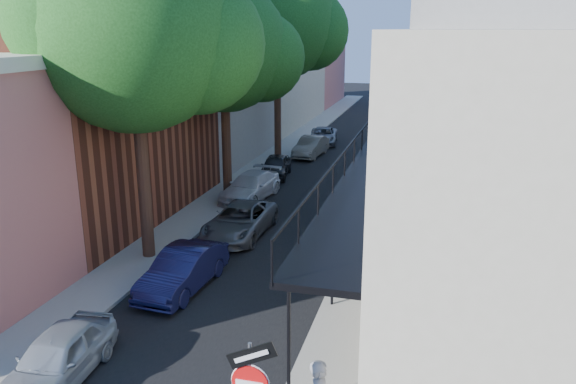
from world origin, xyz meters
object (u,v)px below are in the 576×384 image
Objects in this scene: parked_car_b at (183,270)px; parked_car_c at (240,220)px; parked_car_a at (57,358)px; parked_car_g at (323,136)px; oak_mid at (233,50)px; oak_near at (149,33)px; parked_car_d at (251,187)px; parked_car_f at (311,147)px; oak_far at (286,24)px; parked_car_e at (276,166)px.

parked_car_b is 5.06m from parked_car_c.
parked_car_a reaches higher than parked_car_g.
oak_near is at bearing -89.63° from oak_mid.
parked_car_b is 9.97m from parked_car_d.
parked_car_f is (-0.36, 19.99, -0.02)m from parked_car_b.
parked_car_g is at bearing 94.27° from parked_car_d.
oak_mid is 11.80m from parked_car_f.
parked_car_f is at bearing 26.63° from oak_far.
parked_car_e is (0.75, -4.95, -7.64)m from oak_far.
parked_car_b is (1.85, -19.24, -7.60)m from oak_far.
oak_far is (0.01, 17.01, 0.38)m from oak_near.
parked_car_e is (0.82, 4.09, -6.44)m from oak_mid.
oak_far is (0.06, 9.04, 1.20)m from oak_mid.
parked_car_c is at bearing -82.48° from parked_car_f.
parked_car_f is at bearing 92.57° from parked_car_c.
oak_near is 7.78m from parked_car_b.
oak_near is 2.61× the size of parked_car_d.
oak_near is at bearing -101.67° from parked_car_g.
oak_near is 10.58m from parked_car_d.
parked_car_b is at bearing -84.51° from oak_far.
oak_near is 2.75× the size of parked_car_g.
oak_mid is 7.67m from parked_car_e.
parked_car_b is at bearing -90.42° from parked_car_c.
oak_mid reaches higher than parked_car_a.
parked_car_e is at bearing -81.33° from oak_far.
oak_mid is at bearing -108.33° from parked_car_e.
oak_near reaches higher than parked_car_f.
parked_car_g is at bearing 74.23° from oak_far.
oak_mid reaches higher than parked_car_b.
oak_mid is (-0.05, 7.97, -0.82)m from oak_near.
parked_car_e is at bearing -91.62° from parked_car_f.
parked_car_b is 1.11× the size of parked_car_e.
oak_mid reaches higher than parked_car_d.
parked_car_b is at bearing -96.95° from parked_car_g.
parked_car_c reaches higher than parked_car_a.
oak_far reaches higher than parked_car_e.
parked_car_e is at bearing -101.79° from parked_car_g.
parked_car_c is 1.03× the size of parked_car_d.
parked_car_a is 19.57m from parked_car_e.
parked_car_f is at bearing 80.98° from oak_mid.
parked_car_d is 1.21× the size of parked_car_e.
oak_far is at bearing 89.59° from oak_mid.
oak_mid is at bearing 167.08° from parked_car_d.
oak_far is 2.87× the size of parked_car_g.
oak_far is at bearing 91.66° from parked_car_e.
oak_near is at bearing -90.04° from oak_far.
oak_near is 1.12× the size of oak_mid.
parked_car_b reaches higher than parked_car_g.
parked_car_c is 1.16× the size of parked_car_f.
oak_mid is at bearing -103.98° from parked_car_g.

